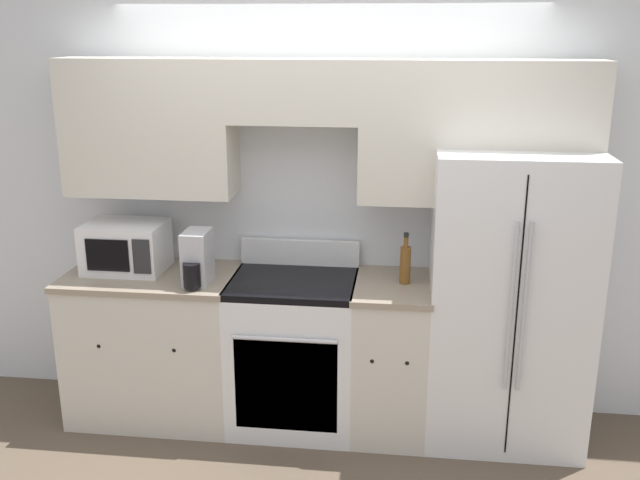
% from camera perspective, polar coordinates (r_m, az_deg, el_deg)
% --- Properties ---
extents(ground_plane, '(12.00, 12.00, 0.00)m').
position_cam_1_polar(ground_plane, '(4.34, -0.52, -16.39)').
color(ground_plane, brown).
extents(wall_back, '(8.00, 0.39, 2.60)m').
position_cam_1_polar(wall_back, '(4.31, 0.57, 4.92)').
color(wall_back, silver).
rests_on(wall_back, ground_plane).
extents(lower_cabinets_left, '(1.03, 0.64, 0.94)m').
position_cam_1_polar(lower_cabinets_left, '(4.61, -13.02, -8.12)').
color(lower_cabinets_left, beige).
rests_on(lower_cabinets_left, ground_plane).
extents(lower_cabinets_right, '(0.45, 0.64, 0.94)m').
position_cam_1_polar(lower_cabinets_right, '(4.35, 5.66, -9.27)').
color(lower_cabinets_right, beige).
rests_on(lower_cabinets_right, ground_plane).
extents(oven_range, '(0.74, 0.65, 1.10)m').
position_cam_1_polar(oven_range, '(4.40, -2.10, -8.86)').
color(oven_range, white).
rests_on(oven_range, ground_plane).
extents(refrigerator, '(0.90, 0.74, 1.73)m').
position_cam_1_polar(refrigerator, '(4.28, 14.76, -4.48)').
color(refrigerator, white).
rests_on(refrigerator, ground_plane).
extents(microwave, '(0.47, 0.37, 0.30)m').
position_cam_1_polar(microwave, '(4.50, -15.26, -0.51)').
color(microwave, white).
rests_on(microwave, lower_cabinets_left).
extents(bottle, '(0.06, 0.06, 0.30)m').
position_cam_1_polar(bottle, '(4.15, 6.84, -1.87)').
color(bottle, brown).
rests_on(bottle, lower_cabinets_right).
extents(electric_kettle, '(0.14, 0.28, 0.31)m').
position_cam_1_polar(electric_kettle, '(4.17, -9.84, -1.53)').
color(electric_kettle, '#B7B7BC').
rests_on(electric_kettle, lower_cabinets_left).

